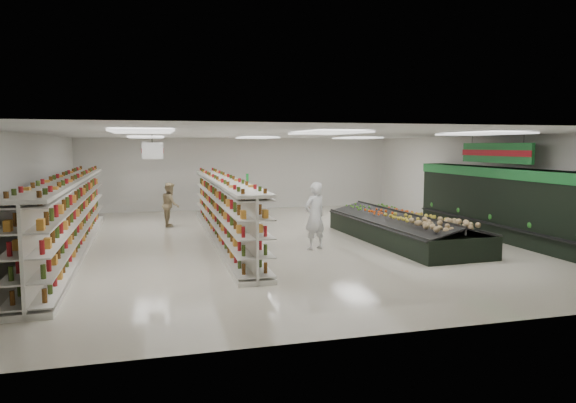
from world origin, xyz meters
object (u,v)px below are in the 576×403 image
object	(u,v)px
shopper_background	(170,204)
produce_island	(402,228)
gondola_center	(224,212)
gondola_left	(70,218)
shopper_main	(315,216)
soda_endcap	(235,197)

from	to	relation	value
shopper_background	produce_island	bearing A→B (deg)	-126.00
gondola_center	shopper_background	distance (m)	3.49
gondola_left	shopper_main	xyz separation A→B (m)	(6.51, -1.37, 0.01)
produce_island	shopper_background	distance (m)	8.19
gondola_left	shopper_background	xyz separation A→B (m)	(2.79, 3.89, -0.14)
shopper_background	gondola_center	bearing A→B (deg)	-154.92
produce_island	shopper_main	distance (m)	2.97
produce_island	soda_endcap	xyz separation A→B (m)	(-3.93, 7.03, 0.34)
shopper_main	gondola_center	bearing A→B (deg)	-65.65
gondola_left	produce_island	xyz separation A→B (m)	(9.40, -0.93, -0.50)
gondola_left	soda_endcap	size ratio (longest dim) A/B	7.37
produce_island	shopper_main	bearing A→B (deg)	-171.41
produce_island	shopper_background	xyz separation A→B (m)	(-6.61, 4.82, 0.36)
produce_island	shopper_background	bearing A→B (deg)	143.90
shopper_background	gondola_left	bearing A→B (deg)	144.48
shopper_background	soda_endcap	bearing A→B (deg)	-50.44
gondola_left	soda_endcap	world-z (taller)	gondola_left
gondola_left	produce_island	size ratio (longest dim) A/B	1.85
gondola_center	produce_island	world-z (taller)	gondola_center
produce_island	shopper_main	size ratio (longest dim) A/B	3.34
soda_endcap	shopper_background	xyz separation A→B (m)	(-2.68, -2.21, 0.02)
soda_endcap	shopper_main	size ratio (longest dim) A/B	0.84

